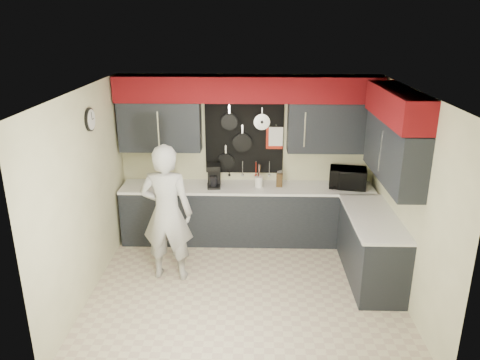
{
  "coord_description": "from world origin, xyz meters",
  "views": [
    {
      "loc": [
        0.07,
        -5.37,
        3.41
      ],
      "look_at": [
        -0.08,
        0.5,
        1.35
      ],
      "focal_mm": 35.0,
      "sensor_mm": 36.0,
      "label": 1
    }
  ],
  "objects_px": {
    "microwave": "(348,178)",
    "utensil_crock": "(259,182)",
    "coffee_maker": "(214,175)",
    "knife_block": "(279,180)",
    "person": "(167,213)"
  },
  "relations": [
    {
      "from": "microwave",
      "to": "coffee_maker",
      "type": "height_order",
      "value": "coffee_maker"
    },
    {
      "from": "knife_block",
      "to": "person",
      "type": "xyz_separation_m",
      "value": [
        -1.55,
        -1.15,
        -0.08
      ]
    },
    {
      "from": "person",
      "to": "microwave",
      "type": "bearing_deg",
      "value": -151.61
    },
    {
      "from": "knife_block",
      "to": "utensil_crock",
      "type": "relative_size",
      "value": 1.28
    },
    {
      "from": "knife_block",
      "to": "person",
      "type": "relative_size",
      "value": 0.11
    },
    {
      "from": "microwave",
      "to": "utensil_crock",
      "type": "distance_m",
      "value": 1.36
    },
    {
      "from": "utensil_crock",
      "to": "person",
      "type": "xyz_separation_m",
      "value": [
        -1.23,
        -1.13,
        -0.05
      ]
    },
    {
      "from": "knife_block",
      "to": "utensil_crock",
      "type": "xyz_separation_m",
      "value": [
        -0.32,
        -0.02,
        -0.02
      ]
    },
    {
      "from": "microwave",
      "to": "knife_block",
      "type": "distance_m",
      "value": 1.04
    },
    {
      "from": "knife_block",
      "to": "utensil_crock",
      "type": "distance_m",
      "value": 0.32
    },
    {
      "from": "coffee_maker",
      "to": "microwave",
      "type": "bearing_deg",
      "value": -5.52
    },
    {
      "from": "utensil_crock",
      "to": "person",
      "type": "height_order",
      "value": "person"
    },
    {
      "from": "utensil_crock",
      "to": "coffee_maker",
      "type": "relative_size",
      "value": 0.45
    },
    {
      "from": "microwave",
      "to": "person",
      "type": "xyz_separation_m",
      "value": [
        -2.59,
        -1.15,
        -0.12
      ]
    },
    {
      "from": "microwave",
      "to": "knife_block",
      "type": "height_order",
      "value": "microwave"
    }
  ]
}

